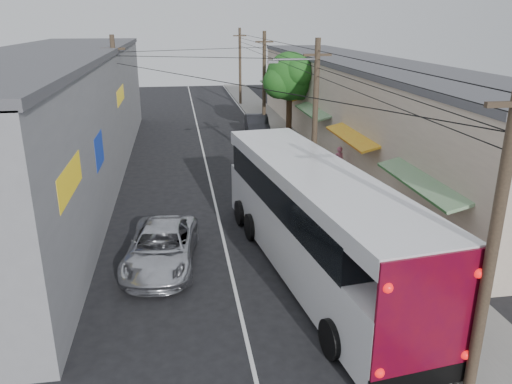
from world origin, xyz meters
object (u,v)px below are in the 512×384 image
(jeepney, at_px, (161,248))
(parked_suv, at_px, (282,174))
(parked_car_mid, at_px, (275,148))
(coach_bus, at_px, (313,219))
(parked_car_far, at_px, (257,125))
(pedestrian_far, at_px, (324,163))
(pedestrian_near, at_px, (338,162))

(jeepney, xyz_separation_m, parked_suv, (6.31, 8.21, 0.11))
(parked_car_mid, bearing_deg, coach_bus, -89.83)
(parked_car_far, distance_m, pedestrian_far, 12.11)
(parked_car_far, bearing_deg, coach_bus, -90.40)
(parked_suv, height_order, parked_car_mid, parked_suv)
(jeepney, relative_size, parked_car_mid, 1.12)
(coach_bus, xyz_separation_m, parked_car_mid, (1.61, 15.36, -1.22))
(coach_bus, distance_m, pedestrian_far, 11.67)
(jeepney, bearing_deg, parked_car_mid, 69.46)
(coach_bus, bearing_deg, parked_car_far, 78.58)
(jeepney, bearing_deg, coach_bus, -6.21)
(coach_bus, relative_size, jeepney, 2.58)
(coach_bus, bearing_deg, pedestrian_near, 60.04)
(jeepney, relative_size, parked_suv, 0.91)
(parked_suv, height_order, pedestrian_near, pedestrian_near)
(jeepney, xyz_separation_m, pedestrian_far, (9.18, 9.81, 0.13))
(coach_bus, height_order, jeepney, coach_bus)
(pedestrian_far, bearing_deg, coach_bus, 67.60)
(jeepney, height_order, parked_car_mid, parked_car_mid)
(parked_car_mid, xyz_separation_m, pedestrian_near, (2.83, -4.67, 0.20))
(coach_bus, xyz_separation_m, pedestrian_near, (4.44, 10.68, -1.02))
(pedestrian_far, bearing_deg, parked_car_far, -84.02)
(coach_bus, xyz_separation_m, parked_car_far, (1.61, 22.94, -1.24))
(parked_suv, relative_size, parked_car_mid, 1.24)
(parked_car_far, bearing_deg, pedestrian_near, -73.39)
(parked_car_far, relative_size, pedestrian_near, 2.72)
(parked_car_far, xyz_separation_m, pedestrian_near, (2.83, -12.26, 0.21))
(pedestrian_near, bearing_deg, jeepney, 35.02)
(coach_bus, height_order, parked_suv, coach_bus)
(pedestrian_near, relative_size, pedestrian_far, 1.18)
(pedestrian_near, bearing_deg, parked_car_mid, -67.51)
(coach_bus, height_order, pedestrian_near, coach_bus)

